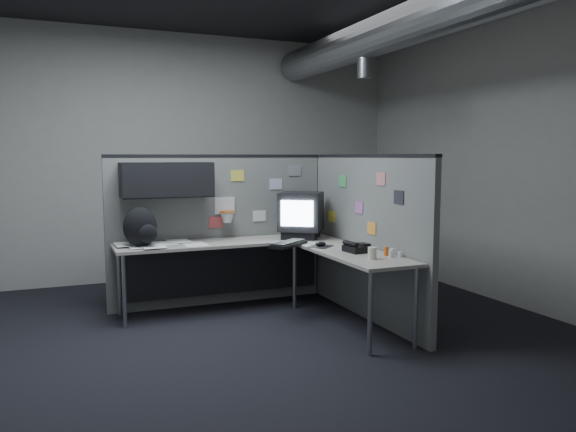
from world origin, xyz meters
name	(u,v)px	position (x,y,z in m)	size (l,w,h in m)	color
room	(328,102)	(0.56, 0.00, 2.10)	(5.62, 5.62, 3.22)	black
partition_back	(207,214)	(-0.25, 1.23, 1.00)	(2.44, 0.42, 1.63)	slate
partition_right	(366,236)	(1.10, 0.22, 0.82)	(0.07, 2.23, 1.63)	slate
desk	(259,255)	(0.15, 0.70, 0.61)	(2.31, 2.11, 0.73)	#9D978D
monitor	(301,214)	(0.70, 0.91, 0.99)	(0.60, 0.60, 0.50)	black
keyboard	(288,244)	(0.37, 0.46, 0.75)	(0.50, 0.45, 0.04)	black
mouse	(321,245)	(0.63, 0.29, 0.75)	(0.30, 0.30, 0.05)	black
phone	(357,248)	(0.81, -0.11, 0.77)	(0.22, 0.24, 0.10)	black
bottles	(391,253)	(0.98, -0.43, 0.76)	(0.13, 0.15, 0.08)	silver
cup	(372,253)	(0.75, -0.48, 0.78)	(0.08, 0.08, 0.10)	silver
papers	(160,244)	(-0.80, 0.99, 0.74)	(0.88, 0.58, 0.02)	white
backpack	(141,228)	(-0.99, 0.93, 0.92)	(0.34, 0.31, 0.40)	black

